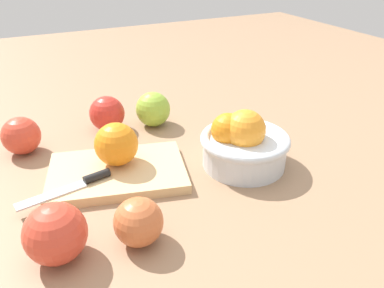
# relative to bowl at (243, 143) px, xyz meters

# --- Properties ---
(ground_plane) EXTENTS (2.40, 2.40, 0.00)m
(ground_plane) POSITION_rel_bowl_xyz_m (0.13, -0.08, -0.04)
(ground_plane) COLOR #997556
(bowl) EXTENTS (0.16, 0.16, 0.11)m
(bowl) POSITION_rel_bowl_xyz_m (0.00, 0.00, 0.00)
(bowl) COLOR silver
(bowl) RESTS_ON ground_plane
(cutting_board) EXTENTS (0.27, 0.21, 0.02)m
(cutting_board) POSITION_rel_bowl_xyz_m (0.22, -0.06, -0.04)
(cutting_board) COLOR #DBB77F
(cutting_board) RESTS_ON ground_plane
(orange_on_board) EXTENTS (0.08, 0.08, 0.08)m
(orange_on_board) POSITION_rel_bowl_xyz_m (0.21, -0.08, 0.01)
(orange_on_board) COLOR orange
(orange_on_board) RESTS_ON cutting_board
(knife) EXTENTS (0.16, 0.05, 0.01)m
(knife) POSITION_rel_bowl_xyz_m (0.29, -0.03, -0.02)
(knife) COLOR silver
(knife) RESTS_ON cutting_board
(apple_back_right) EXTENTS (0.08, 0.08, 0.08)m
(apple_back_right) POSITION_rel_bowl_xyz_m (0.35, 0.10, -0.00)
(apple_back_right) COLOR #D6422D
(apple_back_right) RESTS_ON ground_plane
(apple_front_right) EXTENTS (0.07, 0.07, 0.07)m
(apple_front_right) POSITION_rel_bowl_xyz_m (0.36, -0.22, -0.01)
(apple_front_right) COLOR #D6422D
(apple_front_right) RESTS_ON ground_plane
(apple_back_right_2) EXTENTS (0.07, 0.07, 0.07)m
(apple_back_right_2) POSITION_rel_bowl_xyz_m (0.24, 0.11, -0.01)
(apple_back_right_2) COLOR #CC6638
(apple_back_right_2) RESTS_ON ground_plane
(apple_front_right_2) EXTENTS (0.08, 0.08, 0.08)m
(apple_front_right_2) POSITION_rel_bowl_xyz_m (0.19, -0.25, -0.01)
(apple_front_right_2) COLOR red
(apple_front_right_2) RESTS_ON ground_plane
(apple_front_left) EXTENTS (0.08, 0.08, 0.08)m
(apple_front_left) POSITION_rel_bowl_xyz_m (0.09, -0.23, -0.01)
(apple_front_left) COLOR #8EB738
(apple_front_left) RESTS_ON ground_plane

